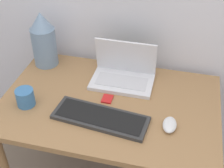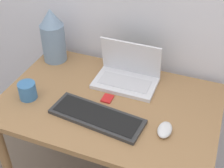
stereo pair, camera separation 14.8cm
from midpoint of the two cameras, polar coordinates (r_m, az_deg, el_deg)
The scene contains 7 objects.
desk at distance 1.61m, azimuth 2.15°, elevation -6.20°, with size 1.07×0.70×0.76m.
laptop at distance 1.64m, azimuth 5.38°, elevation 1.75°, with size 0.32×0.21×0.22m.
keyboard at distance 1.44m, azimuth 0.16°, elevation -6.07°, with size 0.45×0.20×0.02m.
mouse at distance 1.41m, azimuth 12.66°, elevation -8.30°, with size 0.06×0.10×0.03m.
vase at distance 1.78m, azimuth -8.43°, elevation 8.64°, with size 0.13×0.13×0.32m.
mp3_player at distance 1.55m, azimuth 1.90°, elevation -2.78°, with size 0.05×0.06×0.01m.
mug at distance 1.57m, azimuth -12.63°, elevation -1.30°, with size 0.09×0.09×0.09m.
Camera 2 is at (0.44, -0.74, 1.76)m, focal length 50.00 mm.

